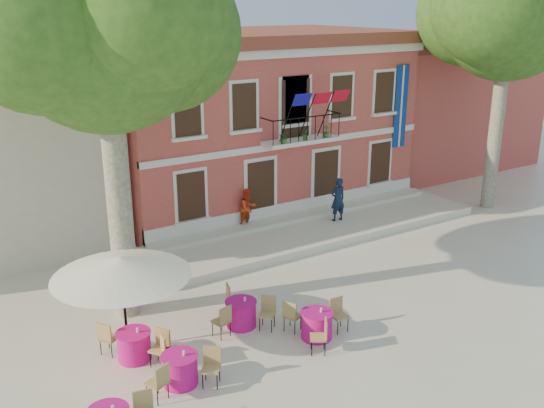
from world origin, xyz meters
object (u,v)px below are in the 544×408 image
(pedestrian_navy, at_px, (338,199))
(pedestrian_orange, at_px, (248,208))
(cafe_table_1, at_px, (317,323))
(plane_tree_east, at_px, (510,11))
(cafe_table_3, at_px, (180,368))
(patio_umbrella, at_px, (121,267))
(plane_tree_west, at_px, (104,27))
(cafe_table_4, at_px, (241,312))
(cafe_table_0, at_px, (134,345))

(pedestrian_navy, height_order, pedestrian_orange, pedestrian_navy)
(pedestrian_navy, distance_m, cafe_table_1, 8.63)
(plane_tree_east, height_order, cafe_table_3, plane_tree_east)
(plane_tree_east, distance_m, patio_umbrella, 18.76)
(patio_umbrella, bearing_deg, pedestrian_orange, 38.61)
(plane_tree_west, relative_size, cafe_table_1, 5.85)
(plane_tree_west, bearing_deg, cafe_table_4, -45.28)
(plane_tree_west, relative_size, patio_umbrella, 3.11)
(plane_tree_east, xyz_separation_m, pedestrian_navy, (-7.31, 1.47, -7.14))
(cafe_table_0, relative_size, cafe_table_1, 0.96)
(patio_umbrella, relative_size, pedestrian_orange, 2.24)
(plane_tree_east, xyz_separation_m, patio_umbrella, (-17.57, -2.74, -5.98))
(patio_umbrella, relative_size, cafe_table_4, 1.94)
(cafe_table_0, xyz_separation_m, cafe_table_1, (4.55, -1.63, 0.01))
(cafe_table_1, distance_m, cafe_table_4, 2.17)
(pedestrian_navy, xyz_separation_m, pedestrian_orange, (-3.43, 1.24, -0.10))
(cafe_table_1, bearing_deg, pedestrian_navy, 48.29)
(patio_umbrella, bearing_deg, cafe_table_3, -75.91)
(plane_tree_east, height_order, patio_umbrella, plane_tree_east)
(cafe_table_0, relative_size, cafe_table_4, 0.99)
(plane_tree_west, bearing_deg, cafe_table_3, -91.98)
(plane_tree_east, xyz_separation_m, cafe_table_1, (-13.03, -4.94, -7.90))
(cafe_table_0, distance_m, cafe_table_4, 3.12)
(plane_tree_east, distance_m, pedestrian_navy, 10.32)
(patio_umbrella, xyz_separation_m, cafe_table_1, (4.54, -2.20, -1.92))
(plane_tree_west, bearing_deg, cafe_table_0, -105.76)
(plane_tree_east, relative_size, cafe_table_1, 6.02)
(cafe_table_1, bearing_deg, pedestrian_orange, 73.33)
(pedestrian_orange, xyz_separation_m, cafe_table_0, (-6.84, -6.02, -0.67))
(plane_tree_west, distance_m, pedestrian_navy, 12.02)
(plane_tree_east, distance_m, cafe_table_4, 16.80)
(cafe_table_1, bearing_deg, plane_tree_east, 20.77)
(plane_tree_west, height_order, pedestrian_orange, plane_tree_west)
(cafe_table_4, bearing_deg, plane_tree_west, 134.72)
(pedestrian_navy, relative_size, cafe_table_3, 0.96)
(cafe_table_0, distance_m, cafe_table_1, 4.83)
(pedestrian_orange, bearing_deg, plane_tree_east, -26.04)
(patio_umbrella, xyz_separation_m, pedestrian_navy, (10.25, 4.22, -1.16))
(plane_tree_west, bearing_deg, cafe_table_1, -46.70)
(cafe_table_0, bearing_deg, plane_tree_west, 74.24)
(patio_umbrella, relative_size, cafe_table_1, 1.88)
(plane_tree_west, distance_m, plane_tree_east, 16.91)
(plane_tree_east, xyz_separation_m, cafe_table_3, (-17.02, -4.90, -7.90))
(plane_tree_west, relative_size, plane_tree_east, 0.97)
(cafe_table_0, bearing_deg, cafe_table_3, -70.77)
(cafe_table_3, bearing_deg, plane_tree_west, 88.02)
(pedestrian_navy, distance_m, pedestrian_orange, 3.64)
(patio_umbrella, height_order, cafe_table_4, patio_umbrella)
(pedestrian_navy, distance_m, cafe_table_0, 11.35)
(plane_tree_east, distance_m, cafe_table_0, 19.56)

